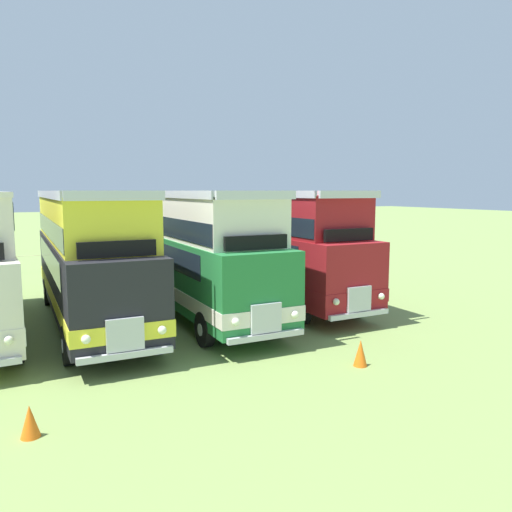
{
  "coord_description": "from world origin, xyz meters",
  "views": [
    {
      "loc": [
        -2.34,
        -17.8,
        4.51
      ],
      "look_at": [
        6.13,
        -0.47,
        2.01
      ],
      "focal_mm": 35.35,
      "sensor_mm": 36.0,
      "label": 1
    }
  ],
  "objects_px": {
    "bus_fourth_in_row": "(193,249)",
    "bus_fifth_in_row": "(276,244)",
    "cone_mid_row": "(30,421)",
    "cone_near_end": "(360,353)",
    "bus_third_in_row": "(89,255)"
  },
  "relations": [
    {
      "from": "bus_fourth_in_row",
      "to": "bus_fifth_in_row",
      "type": "distance_m",
      "value": 3.72
    },
    {
      "from": "bus_fourth_in_row",
      "to": "bus_fifth_in_row",
      "type": "bearing_deg",
      "value": 6.46
    },
    {
      "from": "bus_third_in_row",
      "to": "cone_near_end",
      "type": "relative_size",
      "value": 16.43
    },
    {
      "from": "bus_third_in_row",
      "to": "cone_mid_row",
      "type": "relative_size",
      "value": 18.51
    },
    {
      "from": "bus_fourth_in_row",
      "to": "cone_mid_row",
      "type": "height_order",
      "value": "bus_fourth_in_row"
    },
    {
      "from": "bus_fourth_in_row",
      "to": "bus_fifth_in_row",
      "type": "relative_size",
      "value": 1.08
    },
    {
      "from": "bus_fourth_in_row",
      "to": "cone_near_end",
      "type": "relative_size",
      "value": 16.78
    },
    {
      "from": "bus_fifth_in_row",
      "to": "cone_mid_row",
      "type": "distance_m",
      "value": 12.92
    },
    {
      "from": "bus_fifth_in_row",
      "to": "cone_near_end",
      "type": "height_order",
      "value": "bus_fifth_in_row"
    },
    {
      "from": "bus_fifth_in_row",
      "to": "cone_near_end",
      "type": "bearing_deg",
      "value": -102.57
    },
    {
      "from": "bus_third_in_row",
      "to": "bus_fourth_in_row",
      "type": "bearing_deg",
      "value": 0.39
    },
    {
      "from": "bus_fourth_in_row",
      "to": "cone_near_end",
      "type": "distance_m",
      "value": 8.05
    },
    {
      "from": "cone_near_end",
      "to": "cone_mid_row",
      "type": "xyz_separation_m",
      "value": [
        -7.84,
        -0.4,
        -0.04
      ]
    },
    {
      "from": "cone_mid_row",
      "to": "bus_fifth_in_row",
      "type": "bearing_deg",
      "value": 41.07
    },
    {
      "from": "bus_fourth_in_row",
      "to": "cone_mid_row",
      "type": "relative_size",
      "value": 18.91
    }
  ]
}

